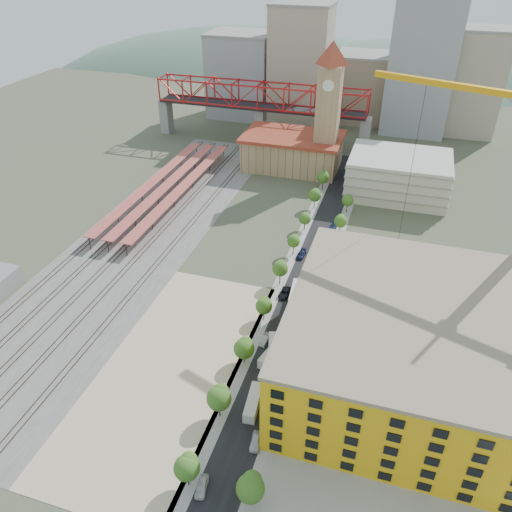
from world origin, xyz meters
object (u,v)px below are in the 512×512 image
(clock_tower, at_px, (329,98))
(construction_building, at_px, (401,344))
(site_trailer_a, at_px, (253,402))
(site_trailer_b, at_px, (272,354))
(site_trailer_d, at_px, (296,294))
(car_0, at_px, (202,487))
(site_trailer_c, at_px, (274,350))

(clock_tower, distance_m, construction_building, 107.36)
(clock_tower, bearing_deg, site_trailer_a, -86.06)
(clock_tower, bearing_deg, site_trailer_b, -85.52)
(site_trailer_d, relative_size, car_0, 2.22)
(site_trailer_b, distance_m, site_trailer_d, 22.15)
(construction_building, xyz_separation_m, site_trailer_d, (-26.00, 20.14, -8.06))
(site_trailer_c, xyz_separation_m, site_trailer_d, (0.00, 20.91, 0.10))
(site_trailer_a, xyz_separation_m, site_trailer_b, (0.00, 14.02, 0.02))
(site_trailer_d, bearing_deg, site_trailer_a, -95.17)
(car_0, bearing_deg, site_trailer_d, 77.38)
(construction_building, relative_size, site_trailer_d, 5.13)
(site_trailer_c, bearing_deg, site_trailer_b, -104.91)
(clock_tower, bearing_deg, construction_building, -71.22)
(clock_tower, distance_m, site_trailer_d, 84.79)
(site_trailer_d, distance_m, car_0, 55.40)
(site_trailer_a, distance_m, site_trailer_c, 15.26)
(clock_tower, height_order, construction_building, clock_tower)
(site_trailer_b, height_order, site_trailer_c, site_trailer_c)
(clock_tower, distance_m, site_trailer_a, 119.51)
(site_trailer_b, bearing_deg, clock_tower, 109.25)
(site_trailer_a, relative_size, car_0, 1.96)
(clock_tower, xyz_separation_m, car_0, (5.00, -135.17, -27.94))
(site_trailer_d, bearing_deg, site_trailer_b, -95.17)
(site_trailer_c, distance_m, site_trailer_d, 20.91)
(site_trailer_b, bearing_deg, site_trailer_d, 104.76)
(construction_building, distance_m, site_trailer_d, 33.86)
(site_trailer_a, bearing_deg, construction_building, 26.33)
(site_trailer_a, bearing_deg, site_trailer_b, 84.66)
(site_trailer_b, relative_size, site_trailer_c, 0.97)
(car_0, bearing_deg, site_trailer_c, 75.50)
(site_trailer_b, height_order, car_0, site_trailer_b)
(clock_tower, height_order, car_0, clock_tower)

